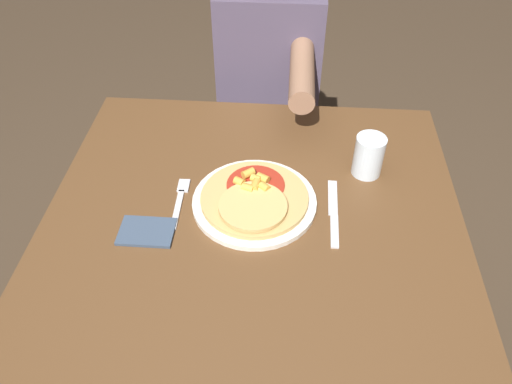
% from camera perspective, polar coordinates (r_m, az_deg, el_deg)
% --- Properties ---
extents(ground_plane, '(8.00, 8.00, 0.00)m').
position_cam_1_polar(ground_plane, '(1.80, -0.21, -19.35)').
color(ground_plane, '#423323').
extents(dining_table, '(0.99, 0.93, 0.75)m').
position_cam_1_polar(dining_table, '(1.27, -0.29, -6.21)').
color(dining_table, brown).
rests_on(dining_table, ground_plane).
extents(plate, '(0.30, 0.30, 0.01)m').
position_cam_1_polar(plate, '(1.20, -0.00, -1.14)').
color(plate, silver).
rests_on(plate, dining_table).
extents(pizza, '(0.26, 0.26, 0.04)m').
position_cam_1_polar(pizza, '(1.18, -0.05, -0.69)').
color(pizza, tan).
rests_on(pizza, plate).
extents(fork, '(0.03, 0.18, 0.00)m').
position_cam_1_polar(fork, '(1.22, -8.70, -0.93)').
color(fork, silver).
rests_on(fork, dining_table).
extents(knife, '(0.02, 0.22, 0.00)m').
position_cam_1_polar(knife, '(1.19, 8.86, -2.45)').
color(knife, silver).
rests_on(knife, dining_table).
extents(drinking_glass, '(0.08, 0.08, 0.11)m').
position_cam_1_polar(drinking_glass, '(1.29, 12.75, 4.06)').
color(drinking_glass, silver).
rests_on(drinking_glass, dining_table).
extents(napkin, '(0.13, 0.09, 0.01)m').
position_cam_1_polar(napkin, '(1.16, -12.38, -4.43)').
color(napkin, '#38475B').
rests_on(napkin, dining_table).
extents(person_diner, '(0.34, 0.52, 1.19)m').
position_cam_1_polar(person_diner, '(1.75, 1.67, 12.36)').
color(person_diner, '#2D2D38').
rests_on(person_diner, ground_plane).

